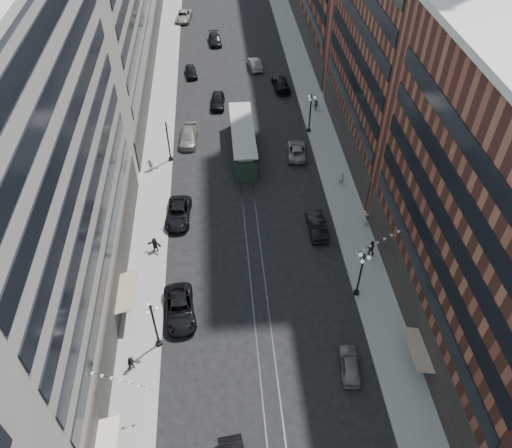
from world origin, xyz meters
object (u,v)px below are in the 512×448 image
object	(u,v)px
car_10	(317,225)
car_13	(218,101)
car_4	(350,365)
car_extra_1	(184,16)
lamppost_se_mid	(310,112)
car_2	(180,309)
pedestrian_extra_0	(366,220)
lamppost_sw_mid	(168,140)
pedestrian_6	(150,164)
streetcar	(243,142)
car_8	(188,137)
pedestrian_8	(341,178)
car_9	(191,72)
car_11	(297,150)
pedestrian_7	(371,248)
car_7	(178,213)
car_extra_0	(215,40)
lamppost_sw_far	(155,324)
pedestrian_2	(131,364)
car_14	(255,64)
pedestrian_9	(316,106)
lamppost_se_far	(361,273)
pedestrian_5	(155,245)
car_12	(281,84)

from	to	relation	value
car_10	car_13	world-z (taller)	car_10
car_4	car_extra_1	xyz separation A→B (m)	(-15.20, 75.76, 0.10)
lamppost_se_mid	car_2	distance (m)	33.39
car_10	pedestrian_extra_0	world-z (taller)	pedestrian_extra_0
lamppost_sw_mid	pedestrian_6	distance (m)	3.68
lamppost_sw_mid	car_10	bearing A→B (deg)	-41.14
streetcar	car_13	distance (m)	12.21
lamppost_se_mid	car_8	size ratio (longest dim) A/B	1.04
pedestrian_8	lamppost_sw_mid	bearing A→B (deg)	-15.38
pedestrian_6	car_9	bearing A→B (deg)	-90.76
car_9	car_10	size ratio (longest dim) A/B	0.83
car_11	pedestrian_7	world-z (taller)	pedestrian_7
pedestrian_8	pedestrian_extra_0	xyz separation A→B (m)	(1.13, -7.30, -0.07)
car_7	car_extra_0	distance (m)	45.32
car_4	pedestrian_extra_0	world-z (taller)	pedestrian_extra_0
car_8	lamppost_sw_far	bearing A→B (deg)	-89.95
pedestrian_2	car_13	distance (m)	42.94
lamppost_sw_mid	pedestrian_2	bearing A→B (deg)	-94.05
streetcar	car_14	size ratio (longest dim) A/B	2.76
car_10	pedestrian_2	bearing A→B (deg)	39.56
car_11	pedestrian_extra_0	world-z (taller)	pedestrian_extra_0
car_9	pedestrian_9	distance (m)	21.69
streetcar	pedestrian_8	xyz separation A→B (m)	(11.12, -7.70, -0.55)
pedestrian_7	pedestrian_6	bearing A→B (deg)	-13.23
car_11	car_13	distance (m)	16.22
car_13	pedestrian_extra_0	size ratio (longest dim) A/B	2.73
car_14	car_9	bearing A→B (deg)	2.04
car_8	car_extra_1	size ratio (longest dim) A/B	0.93
streetcar	car_10	distance (m)	16.68
lamppost_se_far	car_7	bearing A→B (deg)	144.67
pedestrian_extra_0	pedestrian_5	bearing A→B (deg)	4.51
car_11	pedestrian_9	xyz separation A→B (m)	(4.23, 10.25, 0.25)
pedestrian_5	car_4	bearing A→B (deg)	-20.84
car_4	pedestrian_9	world-z (taller)	pedestrian_9
car_8	car_11	bearing A→B (deg)	-12.59
lamppost_sw_mid	pedestrian_5	world-z (taller)	lamppost_sw_mid
lamppost_se_far	pedestrian_2	bearing A→B (deg)	-163.14
lamppost_se_far	car_12	distance (m)	40.33
car_extra_0	car_12	bearing A→B (deg)	-65.72
lamppost_sw_far	car_2	distance (m)	4.27
car_2	car_extra_1	world-z (taller)	car_2
car_13	car_7	bearing A→B (deg)	-97.98
car_4	car_7	distance (m)	24.71
car_13	car_12	bearing A→B (deg)	27.76
lamppost_sw_mid	car_extra_0	distance (m)	34.84
pedestrian_2	car_7	size ratio (longest dim) A/B	0.27
car_extra_0	car_13	bearing A→B (deg)	-95.61
car_7	car_11	xyz separation A→B (m)	(14.71, 10.76, -0.07)
lamppost_se_mid	car_7	size ratio (longest dim) A/B	0.99
pedestrian_2	pedestrian_5	world-z (taller)	pedestrian_5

